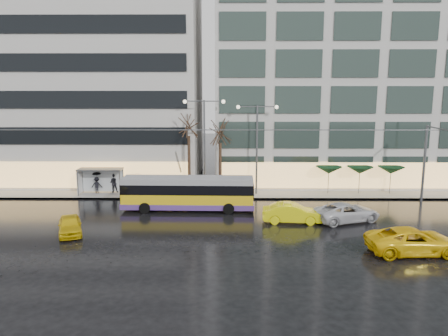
{
  "coord_description": "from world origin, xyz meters",
  "views": [
    {
      "loc": [
        4.16,
        -30.47,
        10.21
      ],
      "look_at": [
        3.91,
        5.0,
        3.74
      ],
      "focal_mm": 35.0,
      "sensor_mm": 36.0,
      "label": 1
    }
  ],
  "objects_px": {
    "taxi_a": "(70,225)",
    "street_lamp_near": "(204,134)",
    "trolleybus": "(188,194)",
    "bus_shelter": "(97,175)"
  },
  "relations": [
    {
      "from": "trolleybus",
      "to": "taxi_a",
      "type": "height_order",
      "value": "trolleybus"
    },
    {
      "from": "bus_shelter",
      "to": "taxi_a",
      "type": "bearing_deg",
      "value": -83.2
    },
    {
      "from": "bus_shelter",
      "to": "street_lamp_near",
      "type": "height_order",
      "value": "street_lamp_near"
    },
    {
      "from": "bus_shelter",
      "to": "taxi_a",
      "type": "distance_m",
      "value": 11.64
    },
    {
      "from": "taxi_a",
      "to": "street_lamp_near",
      "type": "bearing_deg",
      "value": 31.67
    },
    {
      "from": "bus_shelter",
      "to": "taxi_a",
      "type": "xyz_separation_m",
      "value": [
        1.37,
        -11.48,
        -1.3
      ]
    },
    {
      "from": "trolleybus",
      "to": "bus_shelter",
      "type": "height_order",
      "value": "trolleybus"
    },
    {
      "from": "bus_shelter",
      "to": "street_lamp_near",
      "type": "xyz_separation_m",
      "value": [
        10.38,
        0.11,
        4.03
      ]
    },
    {
      "from": "trolleybus",
      "to": "taxi_a",
      "type": "bearing_deg",
      "value": -141.47
    },
    {
      "from": "trolleybus",
      "to": "bus_shelter",
      "type": "bearing_deg",
      "value": 150.49
    }
  ]
}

